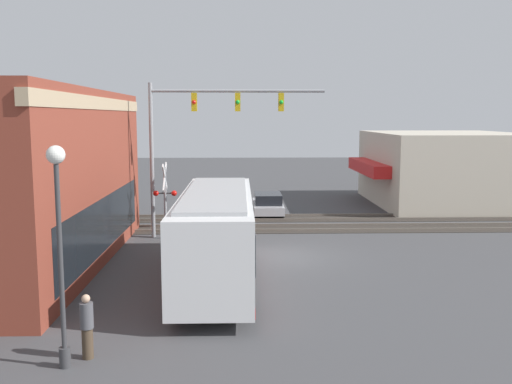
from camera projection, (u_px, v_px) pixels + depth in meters
The scene contains 10 objects.
ground_plane at pixel (284, 256), 25.06m from camera, with size 120.00×120.00×0.00m, color #424244.
shop_building at pixel (443, 169), 39.48m from camera, with size 11.72×10.62×4.98m.
city_bus at pixel (216, 232), 20.86m from camera, with size 10.84×2.59×3.38m.
traffic_signal_gantry at pixel (203, 123), 28.24m from camera, with size 0.42×8.70×7.73m.
crossing_signal at pixel (165, 193), 28.26m from camera, with size 1.41×1.18×3.81m.
streetlamp at pixel (59, 238), 13.50m from camera, with size 0.44×0.44×5.42m.
rail_track_near at pixel (276, 228), 31.00m from camera, with size 2.60×60.00×0.15m.
rail_track_far at pixel (272, 218), 34.17m from camera, with size 2.60×60.00×0.15m.
parked_car_silver at pixel (268, 205), 35.45m from camera, with size 4.44×1.82×1.35m.
pedestrian_by_lamp at pixel (87, 326), 14.33m from camera, with size 0.34×0.34×1.67m.
Camera 1 is at (-24.42, 1.93, 6.09)m, focal length 40.00 mm.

